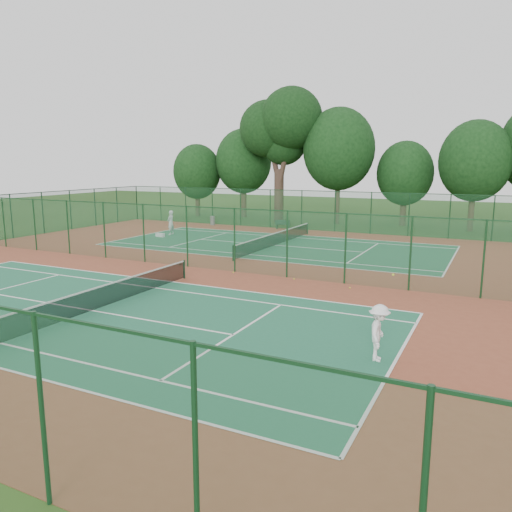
{
  "coord_description": "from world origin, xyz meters",
  "views": [
    {
      "loc": [
        14.38,
        -23.37,
        5.87
      ],
      "look_at": [
        4.29,
        -2.95,
        1.6
      ],
      "focal_mm": 35.0,
      "sensor_mm": 36.0,
      "label": 1
    }
  ],
  "objects_px": {
    "bench": "(283,224)",
    "player_far": "(171,223)",
    "player_near": "(379,333)",
    "big_tree": "(281,128)",
    "kit_bag": "(160,235)",
    "trash_bin": "(213,221)"
  },
  "relations": [
    {
      "from": "bench",
      "to": "player_far",
      "type": "bearing_deg",
      "value": -146.39
    },
    {
      "from": "player_near",
      "to": "big_tree",
      "type": "distance_m",
      "value": 36.98
    },
    {
      "from": "player_near",
      "to": "player_far",
      "type": "relative_size",
      "value": 0.87
    },
    {
      "from": "player_far",
      "to": "kit_bag",
      "type": "xyz_separation_m",
      "value": [
        -0.04,
        -1.4,
        -0.86
      ]
    },
    {
      "from": "player_far",
      "to": "bench",
      "type": "xyz_separation_m",
      "value": [
        6.89,
        7.31,
        -0.57
      ]
    },
    {
      "from": "bench",
      "to": "big_tree",
      "type": "bearing_deg",
      "value": 102.68
    },
    {
      "from": "kit_bag",
      "to": "trash_bin",
      "type": "bearing_deg",
      "value": 100.61
    },
    {
      "from": "player_far",
      "to": "trash_bin",
      "type": "relative_size",
      "value": 2.35
    },
    {
      "from": "player_far",
      "to": "big_tree",
      "type": "height_order",
      "value": "big_tree"
    },
    {
      "from": "bench",
      "to": "kit_bag",
      "type": "relative_size",
      "value": 1.79
    },
    {
      "from": "bench",
      "to": "kit_bag",
      "type": "distance_m",
      "value": 11.14
    },
    {
      "from": "trash_bin",
      "to": "bench",
      "type": "distance_m",
      "value": 7.22
    },
    {
      "from": "player_near",
      "to": "bench",
      "type": "relative_size",
      "value": 1.22
    },
    {
      "from": "big_tree",
      "to": "bench",
      "type": "bearing_deg",
      "value": -64.24
    },
    {
      "from": "big_tree",
      "to": "trash_bin",
      "type": "bearing_deg",
      "value": -130.7
    },
    {
      "from": "bench",
      "to": "kit_bag",
      "type": "height_order",
      "value": "bench"
    },
    {
      "from": "player_near",
      "to": "kit_bag",
      "type": "relative_size",
      "value": 2.18
    },
    {
      "from": "trash_bin",
      "to": "big_tree",
      "type": "height_order",
      "value": "big_tree"
    },
    {
      "from": "kit_bag",
      "to": "big_tree",
      "type": "distance_m",
      "value": 17.24
    },
    {
      "from": "trash_bin",
      "to": "bench",
      "type": "height_order",
      "value": "trash_bin"
    },
    {
      "from": "player_near",
      "to": "trash_bin",
      "type": "bearing_deg",
      "value": 33.37
    },
    {
      "from": "kit_bag",
      "to": "player_near",
      "type": "bearing_deg",
      "value": -30.93
    }
  ]
}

